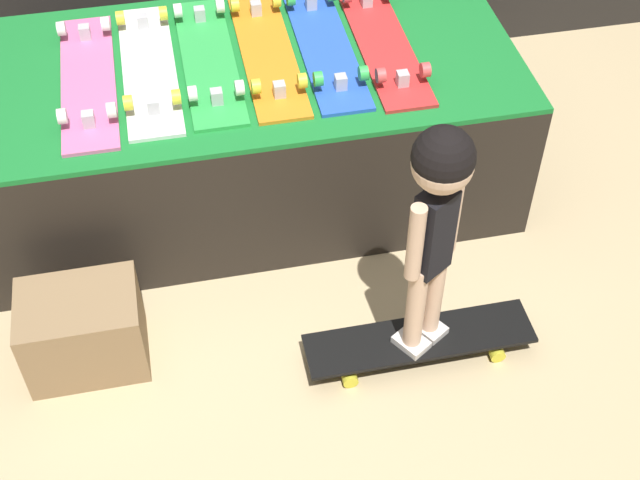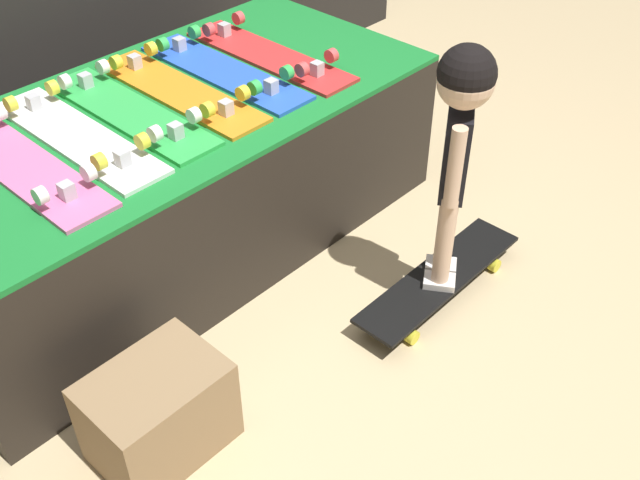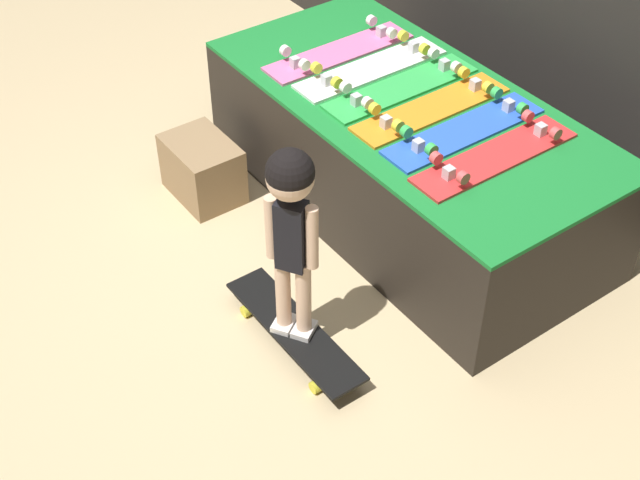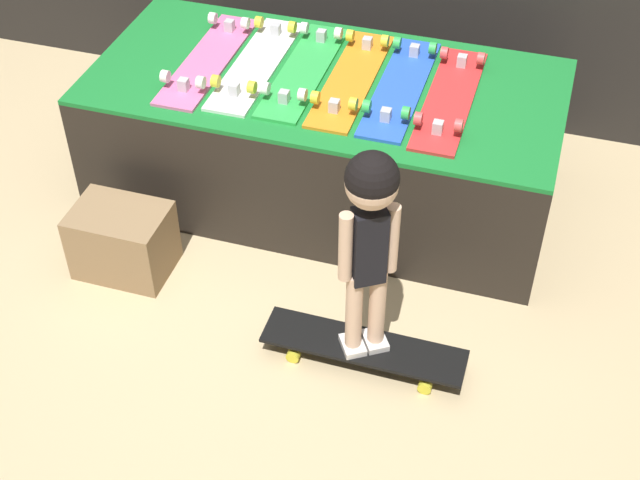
% 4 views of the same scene
% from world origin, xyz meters
% --- Properties ---
extents(ground_plane, '(16.00, 16.00, 0.00)m').
position_xyz_m(ground_plane, '(0.00, 0.00, 0.00)').
color(ground_plane, tan).
extents(display_rack, '(2.04, 0.97, 0.61)m').
position_xyz_m(display_rack, '(0.00, 0.59, 0.30)').
color(display_rack, black).
rests_on(display_rack, ground_plane).
extents(skateboard_pink_on_rack, '(0.19, 0.80, 0.09)m').
position_xyz_m(skateboard_pink_on_rack, '(-0.54, 0.58, 0.62)').
color(skateboard_pink_on_rack, pink).
rests_on(skateboard_pink_on_rack, display_rack).
extents(skateboard_white_on_rack, '(0.19, 0.80, 0.09)m').
position_xyz_m(skateboard_white_on_rack, '(-0.32, 0.60, 0.62)').
color(skateboard_white_on_rack, white).
rests_on(skateboard_white_on_rack, display_rack).
extents(skateboard_green_on_rack, '(0.19, 0.80, 0.09)m').
position_xyz_m(skateboard_green_on_rack, '(-0.11, 0.61, 0.62)').
color(skateboard_green_on_rack, green).
rests_on(skateboard_green_on_rack, display_rack).
extents(skateboard_orange_on_rack, '(0.19, 0.80, 0.09)m').
position_xyz_m(skateboard_orange_on_rack, '(0.11, 0.61, 0.62)').
color(skateboard_orange_on_rack, orange).
rests_on(skateboard_orange_on_rack, display_rack).
extents(skateboard_blue_on_rack, '(0.19, 0.80, 0.09)m').
position_xyz_m(skateboard_blue_on_rack, '(0.32, 0.61, 0.62)').
color(skateboard_blue_on_rack, blue).
rests_on(skateboard_blue_on_rack, display_rack).
extents(skateboard_red_on_rack, '(0.19, 0.80, 0.09)m').
position_xyz_m(skateboard_red_on_rack, '(0.54, 0.58, 0.62)').
color(skateboard_red_on_rack, red).
rests_on(skateboard_red_on_rack, display_rack).
extents(skateboard_on_floor, '(0.78, 0.19, 0.09)m').
position_xyz_m(skateboard_on_floor, '(0.45, -0.38, 0.07)').
color(skateboard_on_floor, black).
rests_on(skateboard_on_floor, ground_plane).
extents(child, '(0.20, 0.19, 0.90)m').
position_xyz_m(child, '(0.45, -0.38, 0.72)').
color(child, silver).
rests_on(child, skateboard_on_floor).
extents(storage_box, '(0.39, 0.28, 0.30)m').
position_xyz_m(storage_box, '(-0.66, -0.17, 0.15)').
color(storage_box, '#8E704C').
rests_on(storage_box, ground_plane).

